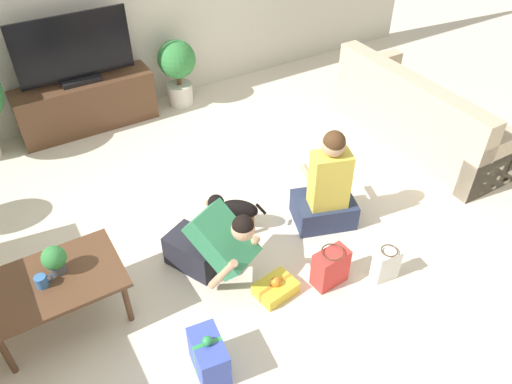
{
  "coord_description": "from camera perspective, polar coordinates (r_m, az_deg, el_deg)",
  "views": [
    {
      "loc": [
        -1.44,
        -2.81,
        3.09
      ],
      "look_at": [
        0.19,
        -0.08,
        0.45
      ],
      "focal_mm": 35.0,
      "sensor_mm": 36.0,
      "label": 1
    }
  ],
  "objects": [
    {
      "name": "tv",
      "position": [
        5.69,
        -20.06,
        14.7
      ],
      "size": [
        1.21,
        0.2,
        0.73
      ],
      "color": "black",
      "rests_on": "tv_console"
    },
    {
      "name": "coffee_table",
      "position": [
        3.79,
        -22.14,
        -9.75
      ],
      "size": [
        0.94,
        0.63,
        0.43
      ],
      "color": "brown",
      "rests_on": "ground_plane"
    },
    {
      "name": "gift_bag_b",
      "position": [
        4.09,
        14.63,
        -8.02
      ],
      "size": [
        0.21,
        0.15,
        0.31
      ],
      "rotation": [
        0.0,
        0.0,
        -0.11
      ],
      "color": "white",
      "rests_on": "ground_plane"
    },
    {
      "name": "mug",
      "position": [
        3.71,
        -23.3,
        -9.35
      ],
      "size": [
        0.12,
        0.08,
        0.09
      ],
      "color": "#386BAD",
      "rests_on": "coffee_table"
    },
    {
      "name": "sofa_right",
      "position": [
        5.66,
        18.42,
        7.97
      ],
      "size": [
        0.83,
        2.02,
        0.84
      ],
      "rotation": [
        0.0,
        0.0,
        1.57
      ],
      "color": "#C6B293",
      "rests_on": "ground_plane"
    },
    {
      "name": "tv_console",
      "position": [
        5.95,
        -18.75,
        9.42
      ],
      "size": [
        1.5,
        0.39,
        0.57
      ],
      "color": "brown",
      "rests_on": "ground_plane"
    },
    {
      "name": "gift_bag_a",
      "position": [
        3.96,
        8.51,
        -8.51
      ],
      "size": [
        0.29,
        0.19,
        0.34
      ],
      "rotation": [
        0.0,
        0.0,
        0.07
      ],
      "color": "red",
      "rests_on": "ground_plane"
    },
    {
      "name": "dog",
      "position": [
        4.31,
        -2.63,
        -1.88
      ],
      "size": [
        0.42,
        0.38,
        0.35
      ],
      "rotation": [
        0.0,
        0.0,
        3.99
      ],
      "color": "black",
      "rests_on": "ground_plane"
    },
    {
      "name": "tabletop_plant",
      "position": [
        3.71,
        -22.05,
        -7.14
      ],
      "size": [
        0.17,
        0.17,
        0.22
      ],
      "color": "#4C4C51",
      "rests_on": "coffee_table"
    },
    {
      "name": "person_kneeling",
      "position": [
        3.87,
        -5.03,
        -6.03
      ],
      "size": [
        0.61,
        0.83,
        0.77
      ],
      "rotation": [
        0.0,
        0.0,
        0.44
      ],
      "color": "#23232D",
      "rests_on": "ground_plane"
    },
    {
      "name": "person_sitting",
      "position": [
        4.33,
        8.1,
        0.17
      ],
      "size": [
        0.62,
        0.58,
        0.98
      ],
      "rotation": [
        0.0,
        0.0,
        2.82
      ],
      "color": "#283351",
      "rests_on": "ground_plane"
    },
    {
      "name": "gift_box_a",
      "position": [
        3.47,
        -5.4,
        -18.22
      ],
      "size": [
        0.24,
        0.36,
        0.37
      ],
      "rotation": [
        0.0,
        0.0,
        -0.13
      ],
      "color": "#3D51BC",
      "rests_on": "ground_plane"
    },
    {
      "name": "ground_plane",
      "position": [
        4.42,
        -2.66,
        -4.7
      ],
      "size": [
        16.0,
        16.0,
        0.0
      ],
      "primitive_type": "plane",
      "color": "beige"
    },
    {
      "name": "potted_plant_back_right",
      "position": [
        6.08,
        -8.96,
        13.91
      ],
      "size": [
        0.44,
        0.44,
        0.81
      ],
      "color": "beige",
      "rests_on": "ground_plane"
    },
    {
      "name": "gift_box_b",
      "position": [
        3.93,
        2.25,
        -10.9
      ],
      "size": [
        0.34,
        0.27,
        0.17
      ],
      "rotation": [
        0.0,
        0.0,
        0.15
      ],
      "color": "yellow",
      "rests_on": "ground_plane"
    }
  ]
}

